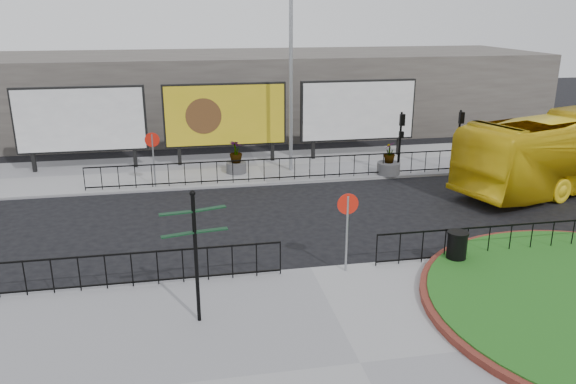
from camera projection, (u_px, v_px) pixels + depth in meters
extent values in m
plane|color=black|center=(311.00, 271.00, 17.34)|extent=(90.00, 90.00, 0.00)
cube|color=gray|center=(360.00, 365.00, 12.65)|extent=(30.00, 10.00, 0.12)
cube|color=gray|center=(258.00, 167.00, 28.53)|extent=(44.00, 6.00, 0.12)
cylinder|color=gray|center=(154.00, 161.00, 24.83)|extent=(0.07, 0.07, 2.40)
cylinder|color=red|center=(152.00, 140.00, 24.54)|extent=(0.64, 0.03, 0.64)
cylinder|color=white|center=(152.00, 140.00, 24.56)|extent=(0.50, 0.03, 0.50)
cylinder|color=gray|center=(347.00, 234.00, 16.73)|extent=(0.07, 0.07, 2.40)
cylinder|color=red|center=(348.00, 204.00, 16.44)|extent=(0.64, 0.03, 0.64)
cylinder|color=white|center=(348.00, 204.00, 16.46)|extent=(0.50, 0.03, 0.50)
cube|color=black|center=(34.00, 162.00, 27.37)|extent=(0.18, 0.18, 1.00)
cube|color=black|center=(135.00, 157.00, 28.22)|extent=(0.18, 0.18, 1.00)
cube|color=black|center=(81.00, 120.00, 27.18)|extent=(6.20, 0.25, 3.20)
cube|color=white|center=(80.00, 120.00, 27.03)|extent=(6.00, 0.06, 3.00)
cube|color=black|center=(180.00, 155.00, 28.61)|extent=(0.18, 0.18, 1.00)
cube|color=black|center=(272.00, 151.00, 29.45)|extent=(0.18, 0.18, 1.00)
cube|color=black|center=(225.00, 115.00, 28.41)|extent=(6.20, 0.25, 3.20)
cube|color=gold|center=(226.00, 115.00, 28.26)|extent=(6.00, 0.06, 3.00)
cube|color=black|center=(313.00, 149.00, 29.84)|extent=(0.18, 0.18, 1.00)
cube|color=black|center=(398.00, 145.00, 30.69)|extent=(0.18, 0.18, 1.00)
cube|color=black|center=(358.00, 110.00, 29.65)|extent=(6.20, 0.25, 3.20)
cube|color=white|center=(359.00, 111.00, 29.50)|extent=(6.00, 0.06, 3.00)
cylinder|color=gray|center=(291.00, 78.00, 26.45)|extent=(0.18, 0.18, 9.00)
cylinder|color=black|center=(400.00, 143.00, 26.77)|extent=(0.10, 0.10, 3.00)
cube|color=black|center=(402.00, 120.00, 26.30)|extent=(0.22, 0.18, 0.55)
cube|color=black|center=(401.00, 135.00, 26.52)|extent=(0.20, 0.16, 0.30)
cylinder|color=black|center=(458.00, 141.00, 27.30)|extent=(0.10, 0.10, 3.00)
cube|color=black|center=(462.00, 118.00, 26.83)|extent=(0.22, 0.18, 0.55)
cube|color=black|center=(460.00, 132.00, 27.04)|extent=(0.20, 0.16, 0.30)
cube|color=#605B54|center=(237.00, 92.00, 37.12)|extent=(40.00, 10.00, 5.00)
cylinder|color=black|center=(196.00, 260.00, 13.85)|extent=(0.09, 0.09, 3.37)
sphere|color=black|center=(192.00, 193.00, 13.31)|extent=(0.15, 0.15, 0.15)
cube|color=black|center=(176.00, 213.00, 13.33)|extent=(0.80, 0.25, 0.03)
cube|color=black|center=(210.00, 209.00, 13.64)|extent=(0.80, 0.36, 0.03)
cube|color=black|center=(177.00, 235.00, 13.46)|extent=(0.80, 0.33, 0.03)
cube|color=black|center=(212.00, 230.00, 13.75)|extent=(0.80, 0.25, 0.03)
cylinder|color=black|center=(457.00, 249.00, 17.38)|extent=(0.61, 0.61, 1.01)
cylinder|color=black|center=(458.00, 233.00, 17.21)|extent=(0.65, 0.65, 0.07)
imported|color=gold|center=(573.00, 150.00, 25.10)|extent=(12.60, 6.59, 3.43)
cylinder|color=#4C4C4F|center=(236.00, 168.00, 27.29)|extent=(0.97, 0.97, 0.51)
imported|color=#1F4913|center=(236.00, 152.00, 27.04)|extent=(0.86, 0.86, 1.10)
cylinder|color=#4C4C4F|center=(388.00, 168.00, 27.06)|extent=(1.10, 1.10, 0.57)
imported|color=#1F4913|center=(389.00, 153.00, 26.81)|extent=(0.77, 0.77, 0.99)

